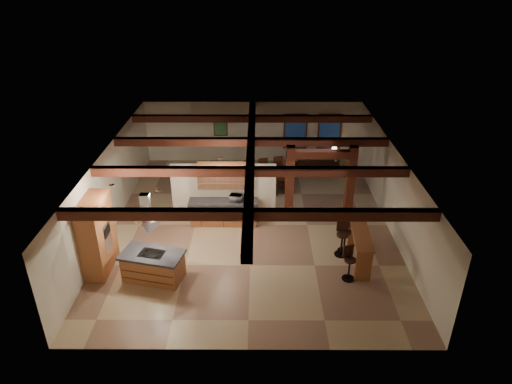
# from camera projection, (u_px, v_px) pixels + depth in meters

# --- Properties ---
(ground) EXTENTS (12.00, 12.00, 0.00)m
(ground) POSITION_uv_depth(u_px,v_px,m) (251.00, 225.00, 16.77)
(ground) COLOR tan
(ground) RESTS_ON ground
(room_walls) EXTENTS (12.00, 12.00, 12.00)m
(room_walls) POSITION_uv_depth(u_px,v_px,m) (251.00, 181.00, 15.95)
(room_walls) COLOR beige
(room_walls) RESTS_ON ground
(ceiling_beams) EXTENTS (10.00, 12.00, 0.28)m
(ceiling_beams) POSITION_uv_depth(u_px,v_px,m) (251.00, 156.00, 15.50)
(ceiling_beams) COLOR #3D180F
(ceiling_beams) RESTS_ON room_walls
(timber_posts) EXTENTS (2.50, 0.30, 2.90)m
(timber_posts) POSITION_uv_depth(u_px,v_px,m) (320.00, 176.00, 16.39)
(timber_posts) COLOR #3D180F
(timber_posts) RESTS_ON ground
(partition_wall) EXTENTS (3.80, 0.18, 2.20)m
(partition_wall) POSITION_uv_depth(u_px,v_px,m) (224.00, 192.00, 16.71)
(partition_wall) COLOR beige
(partition_wall) RESTS_ON ground
(pantry_cabinet) EXTENTS (0.67, 1.60, 2.40)m
(pantry_cabinet) POSITION_uv_depth(u_px,v_px,m) (97.00, 235.00, 13.92)
(pantry_cabinet) COLOR brown
(pantry_cabinet) RESTS_ON ground
(back_counter) EXTENTS (2.50, 0.66, 0.94)m
(back_counter) POSITION_uv_depth(u_px,v_px,m) (224.00, 212.00, 16.65)
(back_counter) COLOR brown
(back_counter) RESTS_ON ground
(upper_display_cabinet) EXTENTS (1.80, 0.36, 0.95)m
(upper_display_cabinet) POSITION_uv_depth(u_px,v_px,m) (223.00, 176.00, 16.20)
(upper_display_cabinet) COLOR brown
(upper_display_cabinet) RESTS_ON partition_wall
(range_hood) EXTENTS (1.10, 1.10, 1.40)m
(range_hood) POSITION_uv_depth(u_px,v_px,m) (148.00, 228.00, 13.17)
(range_hood) COLOR silver
(range_hood) RESTS_ON room_walls
(back_windows) EXTENTS (2.70, 0.07, 1.70)m
(back_windows) POSITION_uv_depth(u_px,v_px,m) (312.00, 132.00, 21.34)
(back_windows) COLOR #3D180F
(back_windows) RESTS_ON room_walls
(framed_art) EXTENTS (0.65, 0.05, 0.85)m
(framed_art) POSITION_uv_depth(u_px,v_px,m) (221.00, 127.00, 21.27)
(framed_art) COLOR #3D180F
(framed_art) RESTS_ON room_walls
(recessed_cans) EXTENTS (3.16, 2.46, 0.03)m
(recessed_cans) POSITION_uv_depth(u_px,v_px,m) (166.00, 177.00, 13.74)
(recessed_cans) COLOR silver
(recessed_cans) RESTS_ON room_walls
(kitchen_island) EXTENTS (2.03, 1.39, 0.92)m
(kitchen_island) POSITION_uv_depth(u_px,v_px,m) (153.00, 266.00, 13.78)
(kitchen_island) COLOR brown
(kitchen_island) RESTS_ON ground
(dining_table) EXTENTS (2.04, 1.41, 0.66)m
(dining_table) POSITION_uv_depth(u_px,v_px,m) (267.00, 181.00, 19.33)
(dining_table) COLOR #391C0E
(dining_table) RESTS_ON ground
(sofa) EXTENTS (2.42, 1.40, 0.67)m
(sofa) POSITION_uv_depth(u_px,v_px,m) (313.00, 162.00, 21.08)
(sofa) COLOR black
(sofa) RESTS_ON ground
(microwave) EXTENTS (0.49, 0.39, 0.24)m
(microwave) POSITION_uv_depth(u_px,v_px,m) (236.00, 198.00, 16.38)
(microwave) COLOR #BABABF
(microwave) RESTS_ON back_counter
(bar_counter) EXTENTS (0.66, 2.14, 1.11)m
(bar_counter) POSITION_uv_depth(u_px,v_px,m) (360.00, 242.00, 14.40)
(bar_counter) COLOR brown
(bar_counter) RESTS_ON ground
(side_table) EXTENTS (0.51, 0.51, 0.59)m
(side_table) POSITION_uv_depth(u_px,v_px,m) (333.00, 159.00, 21.52)
(side_table) COLOR #3D180F
(side_table) RESTS_ON ground
(table_lamp) EXTENTS (0.26, 0.26, 0.31)m
(table_lamp) POSITION_uv_depth(u_px,v_px,m) (334.00, 149.00, 21.28)
(table_lamp) COLOR black
(table_lamp) RESTS_ON side_table
(bar_stool_a) EXTENTS (0.41, 0.42, 1.12)m
(bar_stool_a) POSITION_uv_depth(u_px,v_px,m) (349.00, 263.00, 13.72)
(bar_stool_a) COLOR black
(bar_stool_a) RESTS_ON ground
(bar_stool_b) EXTENTS (0.43, 0.43, 1.24)m
(bar_stool_b) POSITION_uv_depth(u_px,v_px,m) (342.00, 238.00, 14.84)
(bar_stool_b) COLOR black
(bar_stool_b) RESTS_ON ground
(bar_stool_c) EXTENTS (0.42, 0.44, 1.22)m
(bar_stool_c) POSITION_uv_depth(u_px,v_px,m) (345.00, 235.00, 15.02)
(bar_stool_c) COLOR black
(bar_stool_c) RESTS_ON ground
(dining_chairs) EXTENTS (2.25, 2.25, 1.17)m
(dining_chairs) POSITION_uv_depth(u_px,v_px,m) (267.00, 175.00, 19.21)
(dining_chairs) COLOR #3D180F
(dining_chairs) RESTS_ON ground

